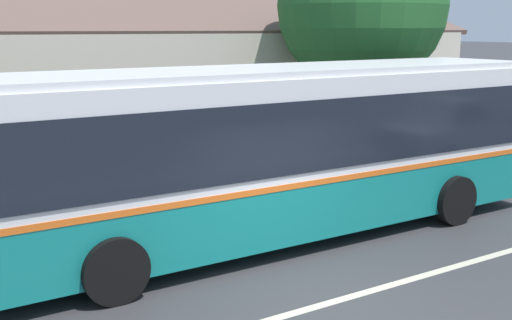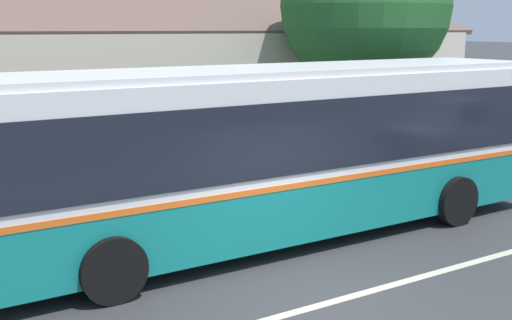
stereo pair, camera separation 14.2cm
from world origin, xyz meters
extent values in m
plane|color=#38383A|center=(0.00, 0.00, 0.00)|extent=(300.00, 300.00, 0.00)
cube|color=gray|center=(0.00, 6.00, 0.07)|extent=(60.00, 3.00, 0.15)
cube|color=beige|center=(0.00, 0.00, 0.00)|extent=(60.00, 0.16, 0.01)
cube|color=beige|center=(-0.40, 13.92, 1.87)|extent=(26.65, 10.20, 3.74)
cube|color=brown|center=(-0.40, 11.37, 4.53)|extent=(27.25, 5.15, 1.73)
cube|color=brown|center=(-0.40, 16.47, 4.53)|extent=(27.25, 5.15, 1.73)
cube|color=black|center=(2.71, 8.79, 2.06)|extent=(1.10, 0.06, 1.30)
cube|color=black|center=(8.93, 8.79, 2.06)|extent=(1.10, 0.06, 1.30)
cube|color=#4C3323|center=(3.60, 8.79, 1.05)|extent=(1.00, 0.06, 2.10)
cube|color=#147F7A|center=(0.73, 2.90, 0.77)|extent=(12.19, 2.53, 1.00)
cube|color=orange|center=(0.73, 2.90, 1.32)|extent=(12.22, 2.55, 0.10)
cube|color=white|center=(0.73, 2.90, 2.23)|extent=(12.19, 2.53, 1.71)
cube|color=white|center=(0.73, 2.90, 3.14)|extent=(11.95, 2.41, 0.12)
cube|color=black|center=(0.74, 4.16, 2.13)|extent=(11.21, 0.06, 1.21)
cube|color=black|center=(0.73, 1.64, 2.13)|extent=(11.21, 0.06, 1.21)
cube|color=black|center=(6.85, 2.88, 2.13)|extent=(0.05, 2.20, 1.21)
cube|color=black|center=(6.85, 2.88, 2.94)|extent=(0.04, 1.75, 0.24)
cube|color=black|center=(6.87, 2.88, 0.40)|extent=(0.09, 2.50, 0.28)
cube|color=#B21919|center=(-0.79, 4.17, 0.77)|extent=(3.41, 0.04, 0.70)
cube|color=black|center=(5.49, 4.16, 1.50)|extent=(0.90, 0.03, 2.46)
cylinder|color=black|center=(4.52, 4.14, 0.50)|extent=(1.00, 0.28, 1.00)
cylinder|color=black|center=(4.51, 1.64, 0.50)|extent=(1.00, 0.28, 1.00)
cylinder|color=black|center=(-2.62, 4.16, 0.50)|extent=(1.00, 0.28, 1.00)
cylinder|color=black|center=(-2.62, 1.66, 0.50)|extent=(1.00, 0.28, 1.00)
cube|color=brown|center=(-1.95, 5.77, 0.60)|extent=(1.85, 0.10, 0.04)
cube|color=brown|center=(-1.95, 5.63, 0.60)|extent=(1.85, 0.10, 0.04)
cube|color=brown|center=(-1.95, 5.48, 0.60)|extent=(1.85, 0.10, 0.04)
cube|color=brown|center=(-1.95, 5.36, 0.90)|extent=(1.85, 0.04, 0.10)
cube|color=brown|center=(-1.95, 5.36, 1.04)|extent=(1.85, 0.04, 0.10)
cube|color=black|center=(-1.21, 5.63, 0.38)|extent=(0.08, 0.43, 0.45)
cube|color=black|center=(-2.69, 5.63, 0.38)|extent=(0.08, 0.43, 0.45)
cylinder|color=#4C3828|center=(6.72, 7.10, 1.49)|extent=(0.35, 0.35, 2.97)
sphere|color=#235B28|center=(6.72, 7.10, 4.50)|extent=(4.72, 4.72, 4.72)
cylinder|color=gray|center=(7.67, 5.00, 1.35)|extent=(0.07, 0.07, 2.40)
cube|color=#1959A5|center=(7.67, 4.98, 2.30)|extent=(0.36, 0.03, 0.48)
camera|label=1|loc=(-5.56, -6.72, 3.90)|focal=45.00mm
camera|label=2|loc=(-5.44, -6.80, 3.90)|focal=45.00mm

